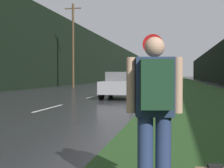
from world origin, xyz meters
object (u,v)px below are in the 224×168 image
object	(u,v)px
hitchhiker_with_backpack	(155,106)
car_passing_near	(120,85)
stop_sign	(153,63)
delivery_truck	(147,73)

from	to	relation	value
hitchhiker_with_backpack	car_passing_near	distance (m)	14.89
stop_sign	hitchhiker_with_backpack	world-z (taller)	stop_sign
stop_sign	hitchhiker_with_backpack	size ratio (longest dim) A/B	1.60
hitchhiker_with_backpack	car_passing_near	size ratio (longest dim) A/B	0.43
hitchhiker_with_backpack	car_passing_near	bearing A→B (deg)	91.78
car_passing_near	delivery_truck	bearing A→B (deg)	-86.48
car_passing_near	delivery_truck	xyz separation A→B (m)	(-3.77, 61.31, 1.07)
hitchhiker_with_backpack	delivery_truck	distance (m)	76.21
hitchhiker_with_backpack	car_passing_near	xyz separation A→B (m)	(-2.95, 14.59, -0.25)
car_passing_near	hitchhiker_with_backpack	bearing A→B (deg)	101.42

